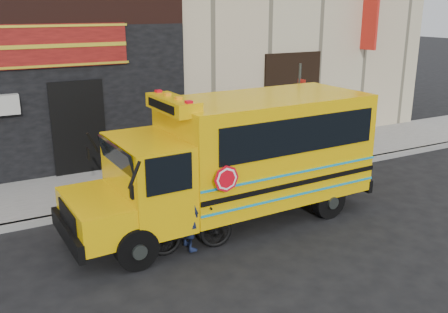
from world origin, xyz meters
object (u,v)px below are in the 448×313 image
bicycle (191,228)px  cyclist (189,211)px  school_bus (240,155)px  sign_pole (298,117)px

bicycle → cyclist: bearing=15.0°
cyclist → bicycle: bearing=-174.2°
school_bus → sign_pole: bearing=30.2°
cyclist → school_bus: bearing=-63.1°
bicycle → cyclist: (-0.01, 0.07, 0.32)m
school_bus → sign_pole: sign_pole is taller
school_bus → bicycle: (-1.64, -0.92, -1.00)m
school_bus → sign_pole: (2.74, 1.59, 0.25)m
school_bus → bicycle: 2.13m
sign_pole → cyclist: sign_pole is taller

